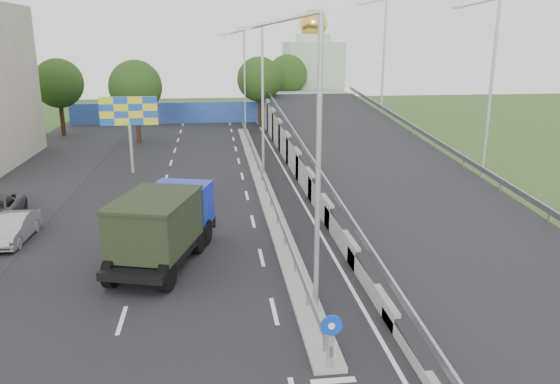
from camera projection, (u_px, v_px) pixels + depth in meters
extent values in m
cube|color=black|center=(218.00, 202.00, 32.61)|extent=(26.00, 90.00, 0.04)
cube|color=gray|center=(262.00, 182.00, 36.76)|extent=(1.00, 44.00, 0.20)
cube|color=gray|center=(439.00, 145.00, 37.62)|extent=(0.10, 50.00, 0.32)
cube|color=gray|center=(303.00, 148.00, 36.49)|extent=(0.10, 50.00, 0.32)
cube|color=gray|center=(262.00, 172.00, 36.59)|extent=(0.08, 44.00, 0.32)
cylinder|color=gray|center=(262.00, 176.00, 36.66)|extent=(0.09, 0.09, 0.60)
cylinder|color=black|center=(330.00, 347.00, 15.75)|extent=(0.20, 0.20, 1.20)
cylinder|color=#0C3FBF|center=(331.00, 326.00, 15.47)|extent=(0.64, 0.05, 0.64)
cylinder|color=white|center=(332.00, 326.00, 15.44)|extent=(0.20, 0.03, 0.20)
cylinder|color=#B2B5B7|center=(318.00, 169.00, 18.22)|extent=(0.18, 0.18, 10.00)
cylinder|color=#B2B5B7|center=(283.00, 20.00, 16.79)|extent=(2.57, 0.12, 0.66)
cube|color=#B2B5B7|center=(244.00, 28.00, 16.72)|extent=(0.50, 0.18, 0.12)
cylinder|color=#B2B5B7|center=(263.00, 102.00, 37.33)|extent=(0.18, 0.18, 10.00)
cylinder|color=#B2B5B7|center=(244.00, 30.00, 35.90)|extent=(2.57, 0.12, 0.66)
cube|color=#B2B5B7|center=(226.00, 34.00, 35.82)|extent=(0.50, 0.18, 0.12)
cylinder|color=#B2B5B7|center=(245.00, 81.00, 56.43)|extent=(0.18, 0.18, 10.00)
cylinder|color=#B2B5B7|center=(232.00, 33.00, 55.00)|extent=(2.57, 0.12, 0.66)
cube|color=#B2B5B7|center=(220.00, 36.00, 54.93)|extent=(0.50, 0.18, 0.12)
cube|color=#293A99|center=(205.00, 113.00, 62.74)|extent=(30.00, 0.50, 2.40)
cube|color=#B2CCAD|center=(312.00, 78.00, 71.15)|extent=(7.00, 7.00, 9.00)
cylinder|color=#B2CCAD|center=(313.00, 38.00, 69.79)|extent=(4.40, 4.40, 1.00)
sphere|color=gold|center=(313.00, 24.00, 69.33)|extent=(3.60, 3.60, 3.60)
cone|color=gold|center=(314.00, 7.00, 68.79)|extent=(0.30, 0.30, 1.20)
cylinder|color=#B2B5B7|center=(131.00, 146.00, 39.00)|extent=(0.24, 0.24, 4.00)
cube|color=yellow|center=(129.00, 111.00, 38.32)|extent=(4.00, 0.20, 2.00)
cylinder|color=black|center=(138.00, 122.00, 50.35)|extent=(0.44, 0.44, 4.00)
sphere|color=#20340E|center=(135.00, 87.00, 49.48)|extent=(4.80, 4.80, 4.80)
cylinder|color=black|center=(260.00, 109.00, 59.41)|extent=(0.44, 0.44, 4.00)
sphere|color=#20340E|center=(259.00, 79.00, 58.54)|extent=(4.80, 4.80, 4.80)
cylinder|color=black|center=(62.00, 116.00, 54.17)|extent=(0.44, 0.44, 4.00)
sphere|color=#20340E|center=(58.00, 83.00, 53.30)|extent=(4.80, 4.80, 4.80)
cylinder|color=black|center=(287.00, 102.00, 66.57)|extent=(0.44, 0.44, 4.00)
sphere|color=#20340E|center=(287.00, 75.00, 65.71)|extent=(4.80, 4.80, 4.80)
cylinder|color=black|center=(159.00, 230.00, 25.98)|extent=(0.73, 1.30, 1.24)
cylinder|color=black|center=(205.00, 232.00, 25.63)|extent=(0.73, 1.30, 1.24)
cylinder|color=black|center=(151.00, 237.00, 25.02)|extent=(0.73, 1.30, 1.24)
cylinder|color=black|center=(198.00, 240.00, 24.67)|extent=(0.73, 1.30, 1.24)
cylinder|color=black|center=(112.00, 272.00, 21.28)|extent=(0.73, 1.30, 1.24)
cylinder|color=black|center=(167.00, 276.00, 20.93)|extent=(0.73, 1.30, 1.24)
cube|color=black|center=(163.00, 246.00, 23.52)|extent=(4.46, 7.43, 0.34)
cube|color=#0D1C8F|center=(182.00, 203.00, 25.73)|extent=(2.99, 2.46, 1.91)
cube|color=black|center=(188.00, 188.00, 26.41)|extent=(2.07, 0.67, 0.79)
cube|color=black|center=(190.00, 220.00, 26.96)|extent=(2.53, 0.89, 0.56)
cube|color=black|center=(155.00, 224.00, 22.54)|extent=(3.80, 4.87, 2.03)
cube|color=black|center=(154.00, 199.00, 22.25)|extent=(3.94, 5.01, 0.14)
imported|color=gray|center=(13.00, 228.00, 26.07)|extent=(1.55, 4.06, 1.32)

